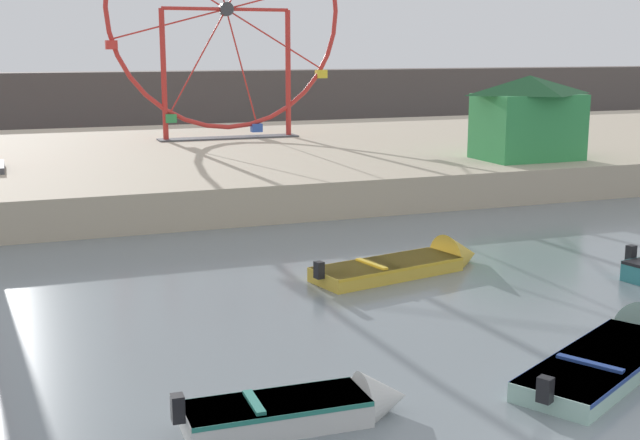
{
  "coord_description": "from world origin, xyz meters",
  "views": [
    {
      "loc": [
        -8.69,
        -7.85,
        6.1
      ],
      "look_at": [
        -1.03,
        12.57,
        1.58
      ],
      "focal_mm": 46.83,
      "sensor_mm": 36.0,
      "label": 1
    }
  ],
  "objects_px": {
    "motorboat_seafoam": "(628,346)",
    "carnival_booth_green_kiosk": "(528,116)",
    "motorboat_mustard_yellow": "(420,263)",
    "motorboat_pale_grey": "(312,408)",
    "ferris_wheel_red_frame": "(226,13)"
  },
  "relations": [
    {
      "from": "motorboat_seafoam",
      "to": "carnival_booth_green_kiosk",
      "type": "bearing_deg",
      "value": 32.93
    },
    {
      "from": "motorboat_seafoam",
      "to": "carnival_booth_green_kiosk",
      "type": "distance_m",
      "value": 20.24
    },
    {
      "from": "motorboat_seafoam",
      "to": "ferris_wheel_red_frame",
      "type": "xyz_separation_m",
      "value": [
        -0.45,
        30.22,
        7.62
      ]
    },
    {
      "from": "motorboat_seafoam",
      "to": "ferris_wheel_red_frame",
      "type": "relative_size",
      "value": 0.46
    },
    {
      "from": "ferris_wheel_red_frame",
      "to": "carnival_booth_green_kiosk",
      "type": "xyz_separation_m",
      "value": [
        9.94,
        -12.6,
        -4.59
      ]
    },
    {
      "from": "motorboat_seafoam",
      "to": "motorboat_pale_grey",
      "type": "bearing_deg",
      "value": 156.4
    },
    {
      "from": "motorboat_mustard_yellow",
      "to": "motorboat_pale_grey",
      "type": "distance_m",
      "value": 10.09
    },
    {
      "from": "motorboat_mustard_yellow",
      "to": "carnival_booth_green_kiosk",
      "type": "xyz_separation_m",
      "value": [
        10.38,
        10.24,
        3.02
      ]
    },
    {
      "from": "ferris_wheel_red_frame",
      "to": "motorboat_mustard_yellow",
      "type": "bearing_deg",
      "value": -91.1
    },
    {
      "from": "motorboat_mustard_yellow",
      "to": "ferris_wheel_red_frame",
      "type": "distance_m",
      "value": 24.08
    },
    {
      "from": "motorboat_pale_grey",
      "to": "motorboat_seafoam",
      "type": "height_order",
      "value": "motorboat_seafoam"
    },
    {
      "from": "motorboat_seafoam",
      "to": "motorboat_mustard_yellow",
      "type": "bearing_deg",
      "value": 68.09
    },
    {
      "from": "motorboat_mustard_yellow",
      "to": "motorboat_seafoam",
      "type": "height_order",
      "value": "motorboat_seafoam"
    },
    {
      "from": "motorboat_mustard_yellow",
      "to": "carnival_booth_green_kiosk",
      "type": "distance_m",
      "value": 14.89
    },
    {
      "from": "motorboat_mustard_yellow",
      "to": "motorboat_pale_grey",
      "type": "xyz_separation_m",
      "value": [
        -6.12,
        -8.02,
        0.04
      ]
    }
  ]
}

